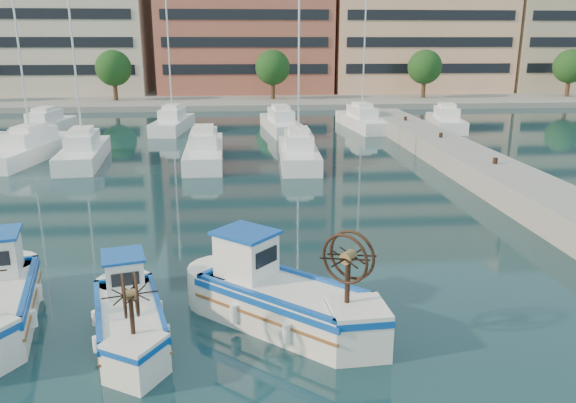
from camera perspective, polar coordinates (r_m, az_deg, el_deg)
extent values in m
plane|color=#193A41|center=(14.77, -5.09, -13.27)|extent=(300.00, 300.00, 0.00)
cube|color=gray|center=(25.37, 25.72, -0.69)|extent=(3.00, 60.00, 1.20)
cube|color=gray|center=(80.18, -5.02, 11.05)|extent=(180.00, 40.00, 0.60)
cube|color=beige|center=(81.36, -22.48, 17.65)|extent=(23.00, 14.00, 21.00)
cube|color=black|center=(74.68, -24.11, 17.72)|extent=(21.16, 0.12, 18.90)
cube|color=#F3B087|center=(81.56, 12.86, 18.76)|extent=(23.00, 14.00, 22.00)
cube|color=black|center=(74.90, 14.53, 18.94)|extent=(21.16, 0.12, 19.80)
cylinder|color=#3F2B19|center=(68.12, -17.12, 10.55)|extent=(0.50, 0.50, 3.00)
sphere|color=#1D4B1A|center=(67.95, -17.31, 12.82)|extent=(4.00, 4.00, 4.00)
cylinder|color=#3F2B19|center=(66.74, -1.55, 11.14)|extent=(0.50, 0.50, 3.00)
sphere|color=#1D4B1A|center=(66.56, -1.57, 13.46)|extent=(4.00, 4.00, 4.00)
cylinder|color=#3F2B19|center=(70.11, 13.58, 10.95)|extent=(0.50, 0.50, 3.00)
sphere|color=#1D4B1A|center=(69.94, 13.73, 13.15)|extent=(4.00, 4.00, 4.00)
cylinder|color=#3F2B19|center=(77.61, 26.51, 10.19)|extent=(0.50, 0.50, 3.00)
sphere|color=#1D4B1A|center=(77.46, 26.76, 12.17)|extent=(4.00, 4.00, 4.00)
cube|color=white|center=(39.09, -24.57, 4.71)|extent=(3.62, 9.84, 1.00)
cylinder|color=silver|center=(38.52, -25.54, 12.74)|extent=(0.12, 0.12, 11.00)
cube|color=white|center=(36.58, -20.03, 4.50)|extent=(2.96, 8.28, 1.00)
cylinder|color=silver|center=(35.98, -20.88, 13.11)|extent=(0.12, 0.12, 11.00)
cube|color=white|center=(35.37, -8.49, 4.93)|extent=(2.43, 9.24, 1.00)
cube|color=white|center=(34.34, 1.06, 4.78)|extent=(2.52, 8.20, 1.00)
cylinder|color=silver|center=(33.70, 1.11, 13.99)|extent=(0.12, 0.12, 11.00)
cube|color=white|center=(48.94, -23.38, 6.86)|extent=(2.85, 8.19, 1.00)
cube|color=white|center=(47.70, -11.62, 7.64)|extent=(3.07, 7.88, 1.00)
cylinder|color=silver|center=(47.24, -12.00, 14.25)|extent=(0.12, 0.12, 11.00)
cube|color=white|center=(46.39, -0.73, 7.73)|extent=(3.12, 8.86, 1.00)
cube|color=white|center=(48.60, 7.50, 7.98)|extent=(3.07, 9.11, 1.00)
cylinder|color=silver|center=(48.15, 7.74, 14.47)|extent=(0.12, 0.12, 11.00)
cube|color=white|center=(49.58, 15.73, 7.68)|extent=(3.26, 7.33, 1.00)
cube|color=white|center=(14.80, -15.76, -11.83)|extent=(2.39, 3.85, 0.89)
cube|color=#0C429F|center=(14.65, -15.86, -10.66)|extent=(2.46, 3.96, 0.14)
cube|color=blue|center=(14.67, -15.85, -10.84)|extent=(1.97, 3.42, 0.05)
cube|color=white|center=(15.34, -16.31, -7.07)|extent=(1.19, 1.31, 0.94)
cube|color=#0C429F|center=(15.15, -16.46, -5.29)|extent=(1.34, 1.46, 0.07)
cylinder|color=#331E14|center=(13.01, -15.57, -11.22)|extent=(0.10, 0.10, 0.99)
cylinder|color=brown|center=(12.78, -15.75, -9.11)|extent=(0.32, 0.30, 0.24)
torus|color=#331E14|center=(12.77, -16.33, -9.16)|extent=(0.31, 0.98, 1.00)
torus|color=#331E14|center=(12.78, -15.17, -9.05)|extent=(0.31, 0.98, 1.00)
cube|color=white|center=(14.89, -0.44, -10.55)|extent=(4.56, 4.34, 1.10)
cube|color=#0C429F|center=(14.70, -0.45, -9.09)|extent=(4.70, 4.47, 0.17)
cube|color=blue|center=(14.73, -0.44, -9.32)|extent=(3.95, 3.73, 0.06)
cube|color=white|center=(15.15, -4.28, -5.42)|extent=(1.79, 1.77, 1.16)
cube|color=#0C429F|center=(14.93, -4.33, -3.17)|extent=(2.01, 1.99, 0.08)
cylinder|color=#331E14|center=(13.44, 6.07, -8.22)|extent=(0.13, 0.13, 1.22)
cylinder|color=brown|center=(13.19, 6.15, -5.64)|extent=(0.44, 0.45, 0.29)
torus|color=#331E14|center=(13.06, 5.79, -5.85)|extent=(0.97, 0.87, 1.23)
torus|color=#331E14|center=(13.32, 6.50, -5.43)|extent=(0.97, 0.87, 1.23)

